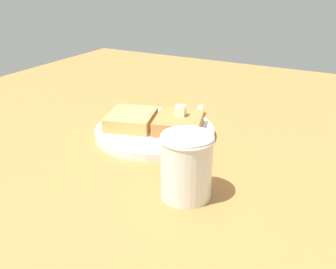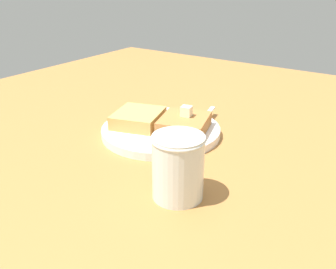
# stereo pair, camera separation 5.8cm
# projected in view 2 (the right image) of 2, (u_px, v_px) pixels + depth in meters

# --- Properties ---
(table_surface) EXTENTS (1.18, 1.18, 0.02)m
(table_surface) POSITION_uv_depth(u_px,v_px,m) (172.00, 134.00, 0.72)
(table_surface) COLOR #A16B36
(table_surface) RESTS_ON ground
(plate) EXTENTS (0.22, 0.22, 0.01)m
(plate) POSITION_uv_depth(u_px,v_px,m) (161.00, 130.00, 0.69)
(plate) COLOR white
(plate) RESTS_ON table_surface
(toast_slice_left) EXTENTS (0.10, 0.11, 0.02)m
(toast_slice_left) POSITION_uv_depth(u_px,v_px,m) (184.00, 124.00, 0.67)
(toast_slice_left) COLOR #AB7039
(toast_slice_left) RESTS_ON plate
(toast_slice_middle) EXTENTS (0.10, 0.11, 0.02)m
(toast_slice_middle) POSITION_uv_depth(u_px,v_px,m) (138.00, 118.00, 0.69)
(toast_slice_middle) COLOR tan
(toast_slice_middle) RESTS_ON plate
(butter_pat_primary) EXTENTS (0.02, 0.02, 0.02)m
(butter_pat_primary) POSITION_uv_depth(u_px,v_px,m) (186.00, 111.00, 0.67)
(butter_pat_primary) COLOR #F8E9C5
(butter_pat_primary) RESTS_ON toast_slice_left
(fork) EXTENTS (0.05, 0.16, 0.00)m
(fork) POSITION_uv_depth(u_px,v_px,m) (201.00, 122.00, 0.70)
(fork) COLOR silver
(fork) RESTS_ON plate
(syrup_jar) EXTENTS (0.07, 0.07, 0.09)m
(syrup_jar) POSITION_uv_depth(u_px,v_px,m) (178.00, 169.00, 0.49)
(syrup_jar) COLOR #37120B
(syrup_jar) RESTS_ON table_surface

